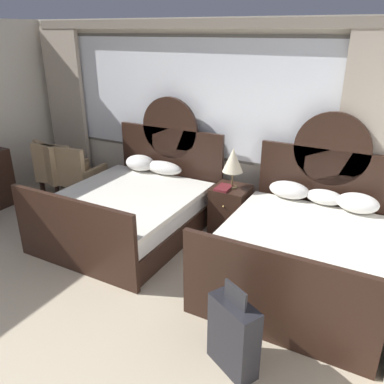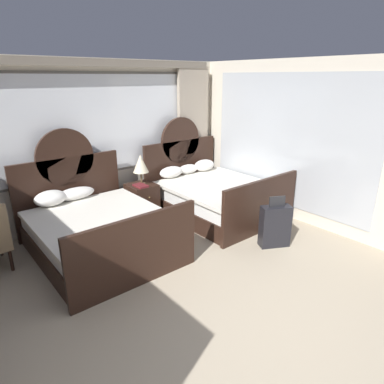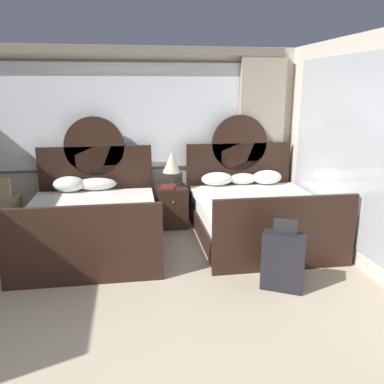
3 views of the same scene
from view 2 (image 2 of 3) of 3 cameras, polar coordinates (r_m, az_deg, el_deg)
The scene contains 9 objects.
ground_plane at distance 3.44m, azimuth 12.53°, elevation -26.06°, with size 24.00×24.00×0.00m, color tan.
wall_back_window at distance 5.81m, azimuth -18.97°, elevation 8.37°, with size 5.82×0.22×2.70m.
wall_right_mirror at distance 5.94m, azimuth 18.18°, elevation 7.86°, with size 0.08×4.57×2.70m.
bed_near_window at distance 4.99m, azimuth -15.85°, elevation -6.17°, with size 1.72×2.14×1.67m.
bed_near_mirror at distance 6.16m, azimuth 3.71°, elevation -0.50°, with size 1.72×2.14×1.67m.
nightstand_between_beds at distance 6.01m, azimuth -8.50°, elevation -1.56°, with size 0.46×0.49×0.63m.
table_lamp_on_nightstand at distance 5.81m, azimuth -8.77°, elevation 4.77°, with size 0.27×0.27×0.53m.
book_on_nightstand at distance 5.79m, azimuth -8.75°, elevation 1.08°, with size 0.18×0.26×0.03m.
suitcase_on_floor at distance 5.12m, azimuth 13.99°, elevation -5.65°, with size 0.48×0.37×0.79m.
Camera 2 is at (-2.02, -1.38, 2.42)m, focal length 31.24 mm.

